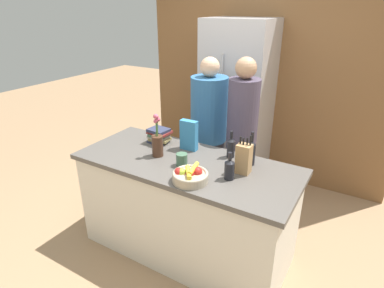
# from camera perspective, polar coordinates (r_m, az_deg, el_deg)

# --- Properties ---
(ground_plane) EXTENTS (14.00, 14.00, 0.00)m
(ground_plane) POSITION_cam_1_polar(r_m,az_deg,el_deg) (3.12, -0.97, -17.96)
(ground_plane) COLOR #A37F5B
(kitchen_island) EXTENTS (1.84, 0.78, 0.89)m
(kitchen_island) POSITION_cam_1_polar(r_m,az_deg,el_deg) (2.84, -1.03, -11.19)
(kitchen_island) COLOR silver
(kitchen_island) RESTS_ON ground_plane
(back_wall_wood) EXTENTS (3.04, 0.12, 2.60)m
(back_wall_wood) POSITION_cam_1_polar(r_m,az_deg,el_deg) (4.04, 12.71, 12.11)
(back_wall_wood) COLOR brown
(back_wall_wood) RESTS_ON ground_plane
(refrigerator) EXTENTS (0.74, 0.62, 1.94)m
(refrigerator) POSITION_cam_1_polar(r_m,az_deg,el_deg) (3.86, 7.95, 6.83)
(refrigerator) COLOR #B7B7BC
(refrigerator) RESTS_ON ground_plane
(fruit_bowl) EXTENTS (0.26, 0.26, 0.11)m
(fruit_bowl) POSITION_cam_1_polar(r_m,az_deg,el_deg) (2.32, -0.38, -5.61)
(fruit_bowl) COLOR tan
(fruit_bowl) RESTS_ON kitchen_island
(knife_block) EXTENTS (0.11, 0.09, 0.31)m
(knife_block) POSITION_cam_1_polar(r_m,az_deg,el_deg) (2.43, 9.19, -2.55)
(knife_block) COLOR tan
(knife_block) RESTS_ON kitchen_island
(flower_vase) EXTENTS (0.09, 0.09, 0.37)m
(flower_vase) POSITION_cam_1_polar(r_m,az_deg,el_deg) (2.68, -6.18, 0.25)
(flower_vase) COLOR #4C2D1E
(flower_vase) RESTS_ON kitchen_island
(cereal_box) EXTENTS (0.15, 0.06, 0.27)m
(cereal_box) POSITION_cam_1_polar(r_m,az_deg,el_deg) (2.78, -0.56, 1.58)
(cereal_box) COLOR teal
(cereal_box) RESTS_ON kitchen_island
(coffee_mug) EXTENTS (0.09, 0.13, 0.10)m
(coffee_mug) POSITION_cam_1_polar(r_m,az_deg,el_deg) (2.54, -1.82, -2.76)
(coffee_mug) COLOR #42664C
(coffee_mug) RESTS_ON kitchen_island
(book_stack) EXTENTS (0.20, 0.17, 0.14)m
(book_stack) POSITION_cam_1_polar(r_m,az_deg,el_deg) (2.96, -5.89, 1.56)
(book_stack) COLOR #2D334C
(book_stack) RESTS_ON kitchen_island
(bottle_oil) EXTENTS (0.07, 0.07, 0.23)m
(bottle_oil) POSITION_cam_1_polar(r_m,az_deg,el_deg) (2.67, 6.92, -0.52)
(bottle_oil) COLOR black
(bottle_oil) RESTS_ON kitchen_island
(bottle_vinegar) EXTENTS (0.07, 0.07, 0.21)m
(bottle_vinegar) POSITION_cam_1_polar(r_m,az_deg,el_deg) (2.34, 6.67, -4.36)
(bottle_vinegar) COLOR black
(bottle_vinegar) RESTS_ON kitchen_island
(bottle_wine) EXTENTS (0.07, 0.07, 0.28)m
(bottle_wine) POSITION_cam_1_polar(r_m,az_deg,el_deg) (2.57, 10.47, -1.37)
(bottle_wine) COLOR black
(bottle_wine) RESTS_ON kitchen_island
(person_at_sink) EXTENTS (0.37, 0.37, 1.62)m
(person_at_sink) POSITION_cam_1_polar(r_m,az_deg,el_deg) (3.29, 2.95, 2.83)
(person_at_sink) COLOR #383842
(person_at_sink) RESTS_ON ground_plane
(person_in_blue) EXTENTS (0.29, 0.29, 1.65)m
(person_in_blue) POSITION_cam_1_polar(r_m,az_deg,el_deg) (3.09, 8.82, 1.91)
(person_in_blue) COLOR #383842
(person_in_blue) RESTS_ON ground_plane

